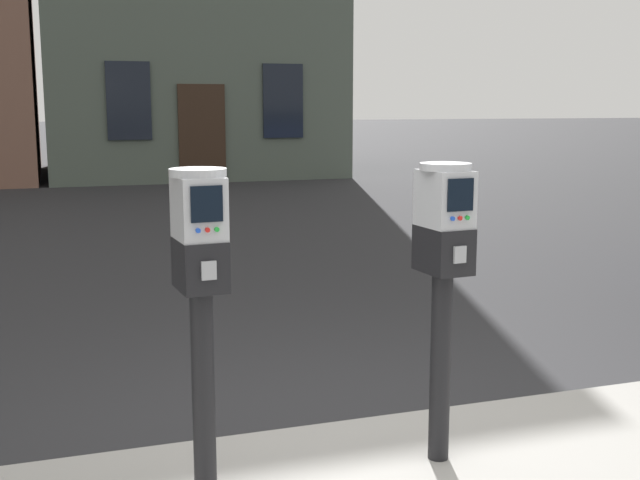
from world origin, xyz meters
TOP-DOWN VIEW (x-y plane):
  - ground_plane at (0.00, 0.00)m, footprint 160.00×160.00m
  - parking_meter_near_kerb at (-0.86, -0.33)m, footprint 0.23×0.26m
  - parking_meter_twin_adjacent at (0.17, -0.33)m, footprint 0.23×0.26m

SIDE VIEW (x-z plane):
  - ground_plane at x=0.00m, z-range 0.00..0.00m
  - parking_meter_twin_adjacent at x=0.17m, z-range 0.39..1.68m
  - parking_meter_near_kerb at x=-0.86m, z-range 0.39..1.69m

